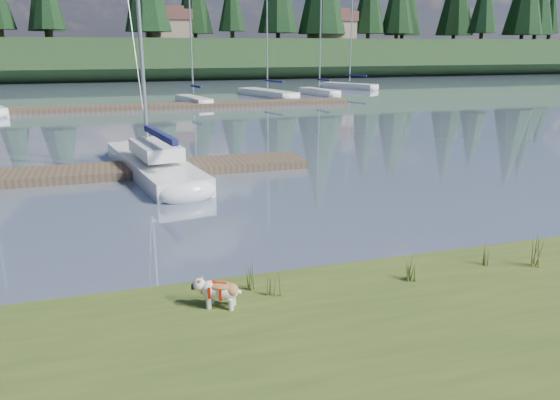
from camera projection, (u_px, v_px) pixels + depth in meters
name	position (u px, v px, depth m)	size (l,w,h in m)	color
ground	(150.00, 109.00, 39.14)	(200.00, 200.00, 0.00)	slate
ridge	(126.00, 59.00, 77.96)	(200.00, 20.00, 5.00)	#1C3218
bulldog	(219.00, 290.00, 8.63)	(0.79, 0.54, 0.47)	silver
sailboat_main	(149.00, 159.00, 19.71)	(3.17, 9.00, 12.71)	white
dock_near	(78.00, 173.00, 18.66)	(16.00, 2.00, 0.30)	#4C3D2C
dock_far	(178.00, 106.00, 39.67)	(26.00, 2.20, 0.30)	#4C3D2C
sailboat_bg_2	(191.00, 99.00, 42.43)	(2.39, 6.00, 9.09)	white
sailboat_bg_3	(263.00, 92.00, 48.91)	(3.97, 8.75, 12.59)	white
sailboat_bg_4	(316.00, 91.00, 50.13)	(2.32, 6.08, 9.02)	white
sailboat_bg_5	(345.00, 85.00, 57.45)	(4.69, 6.92, 10.30)	white
weed_0	(274.00, 284.00, 9.04)	(0.17, 0.14, 0.49)	#475B23
weed_1	(411.00, 269.00, 9.62)	(0.17, 0.14, 0.52)	#475B23
weed_2	(486.00, 253.00, 10.35)	(0.17, 0.14, 0.55)	#475B23
weed_3	(250.00, 276.00, 9.26)	(0.17, 0.14, 0.61)	#475B23
weed_4	(409.00, 269.00, 9.67)	(0.17, 0.14, 0.45)	#475B23
weed_5	(535.00, 252.00, 10.22)	(0.17, 0.14, 0.70)	#475B23
mud_lip	(283.00, 287.00, 10.09)	(60.00, 0.50, 0.14)	#33281C
house_1	(168.00, 24.00, 76.52)	(6.30, 5.30, 4.65)	gray
house_2	(332.00, 25.00, 81.53)	(6.30, 5.30, 4.65)	gray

